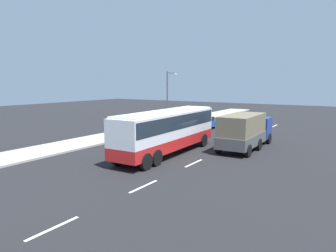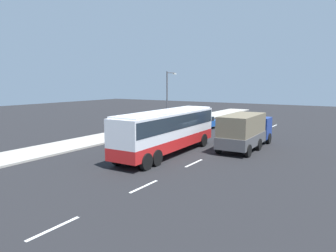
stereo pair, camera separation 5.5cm
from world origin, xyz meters
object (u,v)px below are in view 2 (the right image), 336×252
car_blue_saloon (204,123)px  pedestrian_near_curb (134,122)px  cargo_truck (245,130)px  street_lamp (168,95)px  coach_bus (167,127)px

car_blue_saloon → pedestrian_near_curb: 8.26m
cargo_truck → car_blue_saloon: size_ratio=1.64×
cargo_truck → street_lamp: bearing=60.9°
coach_bus → car_blue_saloon: 13.70m
pedestrian_near_curb → coach_bus: bearing=117.8°
pedestrian_near_curb → street_lamp: size_ratio=0.24×
car_blue_saloon → pedestrian_near_curb: bearing=138.2°
coach_bus → pedestrian_near_curb: (7.28, 9.02, -1.02)m
cargo_truck → pedestrian_near_curb: size_ratio=4.87×
coach_bus → pedestrian_near_curb: size_ratio=7.11×
car_blue_saloon → pedestrian_near_curb: size_ratio=2.97×
coach_bus → pedestrian_near_curb: coach_bus is taller
cargo_truck → pedestrian_near_curb: (2.05, 13.42, -0.51)m
cargo_truck → street_lamp: size_ratio=1.18×
cargo_truck → coach_bus: bearing=139.2°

